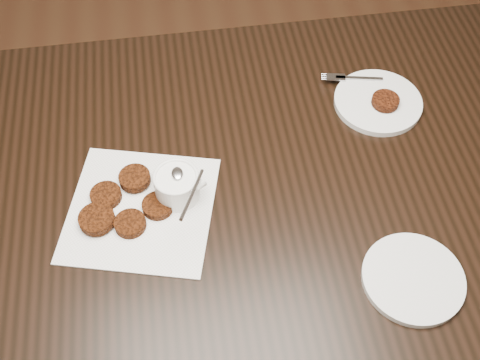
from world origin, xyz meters
The scene contains 6 objects.
table centered at (0.00, 0.17, 0.38)m, with size 1.53×0.98×0.75m, color black.
napkin centered at (-0.16, 0.16, 0.75)m, with size 0.27×0.27×0.00m, color white.
sauce_ramekin centered at (-0.08, 0.18, 0.81)m, with size 0.11×0.11×0.12m, color white, non-canonical shape.
patty_cluster centered at (-0.19, 0.16, 0.76)m, with size 0.21×0.21×0.02m, color #61270C, non-canonical shape.
plate_with_patty centered at (0.37, 0.36, 0.76)m, with size 0.19×0.19×0.03m, color white, non-canonical shape.
plate_empty centered at (0.31, -0.06, 0.76)m, with size 0.18×0.18×0.01m, color silver.
Camera 1 is at (-0.06, -0.50, 1.71)m, focal length 44.66 mm.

